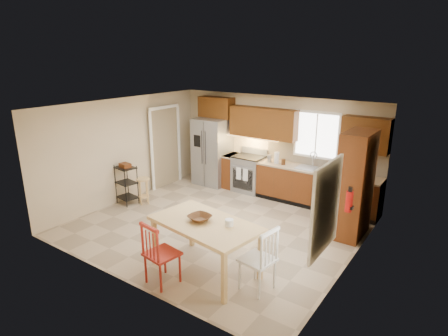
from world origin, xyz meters
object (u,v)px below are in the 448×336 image
(chair_red, at_px, (162,253))
(table_jar, at_px, (229,224))
(pantry, at_px, (355,185))
(bar_stool, at_px, (144,191))
(fire_extinguisher, at_px, (349,202))
(refrigerator, at_px, (212,152))
(utility_cart, at_px, (127,185))
(range_stove, at_px, (249,174))
(dining_table, at_px, (206,247))
(soap_bottle, at_px, (324,168))
(table_bowl, at_px, (200,221))
(chair_white, at_px, (258,258))

(chair_red, bearing_deg, table_jar, 54.05)
(pantry, distance_m, bar_stool, 4.81)
(fire_extinguisher, xyz_separation_m, table_jar, (-1.39, -1.54, -0.19))
(refrigerator, xyz_separation_m, table_jar, (2.94, -3.52, 0.00))
(table_jar, height_order, utility_cart, table_jar)
(refrigerator, xyz_separation_m, chair_red, (2.21, -4.28, -0.39))
(pantry, xyz_separation_m, chair_red, (-1.92, -3.36, -0.53))
(range_stove, bearing_deg, dining_table, -69.15)
(range_stove, bearing_deg, utility_cart, -128.76)
(bar_stool, height_order, utility_cart, utility_cart)
(soap_bottle, bearing_deg, utility_cart, -149.50)
(pantry, bearing_deg, table_jar, -114.56)
(refrigerator, bearing_deg, bar_stool, -102.04)
(pantry, bearing_deg, refrigerator, 167.38)
(chair_red, bearing_deg, dining_table, 69.93)
(soap_bottle, height_order, table_bowl, soap_bottle)
(table_jar, bearing_deg, soap_bottle, 86.15)
(fire_extinguisher, xyz_separation_m, bar_stool, (-4.79, -0.18, -0.78))
(chair_red, xyz_separation_m, bar_stool, (-2.66, 2.13, -0.20))
(soap_bottle, relative_size, dining_table, 0.11)
(pantry, height_order, table_bowl, pantry)
(refrigerator, relative_size, chair_white, 1.74)
(table_jar, bearing_deg, bar_stool, 158.17)
(range_stove, relative_size, table_jar, 5.30)
(soap_bottle, xyz_separation_m, table_bowl, (-0.74, -3.61, -0.12))
(fire_extinguisher, distance_m, table_jar, 2.08)
(range_stove, height_order, fire_extinguisher, fire_extinguisher)
(fire_extinguisher, bearing_deg, table_bowl, -138.74)
(range_stove, xyz_separation_m, chair_red, (1.06, -4.34, 0.06))
(table_bowl, bearing_deg, chair_white, 2.70)
(chair_white, height_order, table_bowl, chair_white)
(bar_stool, distance_m, utility_cart, 0.43)
(dining_table, bearing_deg, soap_bottle, 88.39)
(refrigerator, bearing_deg, utility_cart, -108.66)
(pantry, xyz_separation_m, chair_white, (-0.62, -2.66, -0.53))
(chair_white, bearing_deg, table_bowl, 100.92)
(soap_bottle, relative_size, bar_stool, 0.30)
(table_bowl, bearing_deg, chair_red, -110.16)
(dining_table, distance_m, table_jar, 0.63)
(fire_extinguisher, distance_m, bar_stool, 4.86)
(range_stove, relative_size, bar_stool, 1.43)
(fire_extinguisher, bearing_deg, utility_cart, -175.61)
(dining_table, bearing_deg, table_jar, 24.17)
(fire_extinguisher, relative_size, dining_table, 0.20)
(pantry, height_order, chair_red, pantry)
(soap_bottle, xyz_separation_m, dining_table, (-0.62, -3.61, -0.56))
(dining_table, relative_size, table_bowl, 4.94)
(table_jar, bearing_deg, utility_cart, 162.93)
(refrigerator, xyz_separation_m, dining_table, (2.56, -3.63, -0.48))
(soap_bottle, height_order, chair_red, soap_bottle)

